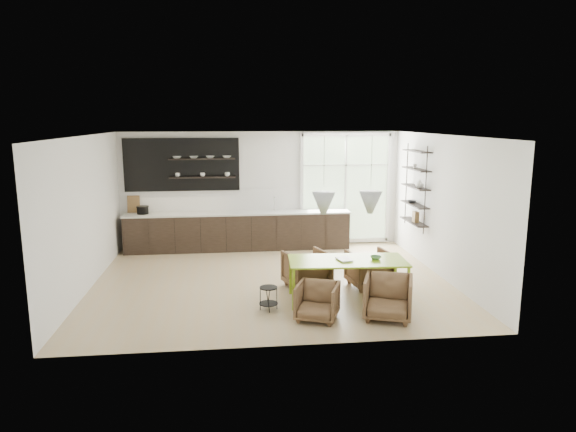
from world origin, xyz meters
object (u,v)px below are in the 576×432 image
object	(u,v)px
armchair_back_left	(307,269)
armchair_front_left	(317,301)
armchair_back_right	(369,269)
wire_stool	(269,295)
armchair_front_right	(388,298)
dining_table	(347,263)

from	to	relation	value
armchair_back_left	armchair_front_left	bearing A→B (deg)	68.93
armchair_back_left	armchair_back_right	size ratio (longest dim) A/B	1.01
armchair_front_left	wire_stool	xyz separation A→B (m)	(-0.75, 0.51, -0.04)
armchair_back_right	armchair_front_right	xyz separation A→B (m)	(-0.13, -1.61, -0.00)
armchair_back_right	wire_stool	bearing A→B (deg)	17.35
wire_stool	armchair_front_right	bearing A→B (deg)	-17.24
armchair_front_left	armchair_front_right	bearing A→B (deg)	17.30
armchair_front_right	wire_stool	size ratio (longest dim) A/B	1.91
wire_stool	armchair_back_right	bearing A→B (deg)	26.65
armchair_front_right	dining_table	bearing A→B (deg)	138.11
dining_table	armchair_front_left	xyz separation A→B (m)	(-0.68, -0.81, -0.40)
armchair_front_right	armchair_back_right	bearing A→B (deg)	105.48
armchair_back_left	armchair_front_left	size ratio (longest dim) A/B	1.18
armchair_front_right	wire_stool	xyz separation A→B (m)	(-1.90, 0.59, -0.09)
armchair_front_left	armchair_back_right	bearing A→B (deg)	71.41
armchair_back_right	wire_stool	size ratio (longest dim) A/B	1.92
dining_table	armchair_front_left	distance (m)	1.13
armchair_back_right	armchair_front_right	distance (m)	1.62
armchair_back_right	wire_stool	distance (m)	2.28
armchair_back_left	armchair_front_left	xyz separation A→B (m)	(-0.07, -1.63, -0.06)
armchair_back_left	wire_stool	bearing A→B (deg)	35.01
armchair_back_right	armchair_front_right	world-z (taller)	armchair_back_right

